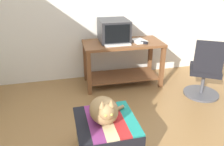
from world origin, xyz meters
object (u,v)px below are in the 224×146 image
Objects in this scene: keyboard at (117,44)px; office_chair at (205,73)px; book at (139,41)px; ottoman_with_blanket at (106,138)px; stapler at (144,43)px; cat at (104,110)px; tv_monitor at (114,31)px; desk at (123,56)px.

office_chair is at bearing -26.31° from keyboard.
book is 0.40× the size of ottoman_with_blanket.
stapler is at bearing -3.94° from keyboard.
office_chair reaches higher than ottoman_with_blanket.
cat is 1.67m from stapler.
tv_monitor is at bearing 73.17° from ottoman_with_blanket.
office_chair is (1.16, -0.81, -0.49)m from tv_monitor.
office_chair reaches higher than cat.
ottoman_with_blanket is 1.58× the size of cat.
cat is at bearing -105.65° from tv_monitor.
book reaches higher than keyboard.
stapler is at bearing 56.52° from ottoman_with_blanket.
book reaches higher than cat.
office_chair is (1.67, 0.83, -0.16)m from cat.
tv_monitor is 0.84× the size of ottoman_with_blanket.
cat reaches higher than desk.
ottoman_with_blanket is at bearing -105.21° from tv_monitor.
cat is at bearing -145.95° from ottoman_with_blanket.
cat is at bearing -171.09° from stapler.
book is 1.79m from ottoman_with_blanket.
tv_monitor is 0.28m from keyboard.
tv_monitor is 0.57× the size of office_chair.
tv_monitor is 1.83m from ottoman_with_blanket.
tv_monitor is 1.75m from cat.
ottoman_with_blanket is at bearing 33.59° from cat.
tv_monitor reaches higher than book.
stapler is (0.29, -0.16, 0.25)m from desk.
book is at bearing -10.20° from desk.
desk is 0.42m from stapler.
desk is 2.47× the size of tv_monitor.
book is at bearing 58.95° from cat.
book is 2.21× the size of stapler.
stapler is at bearing -79.74° from book.
keyboard is at bearing 128.39° from stapler.
cat is 3.50× the size of stapler.
book is 1.09m from office_chair.
cat is (-0.51, -1.41, -0.18)m from keyboard.
tv_monitor is 2.09× the size of book.
office_chair reaches higher than keyboard.
keyboard is 1.64× the size of book.
book reaches higher than ottoman_with_blanket.
book is (0.37, -0.15, -0.15)m from tv_monitor.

